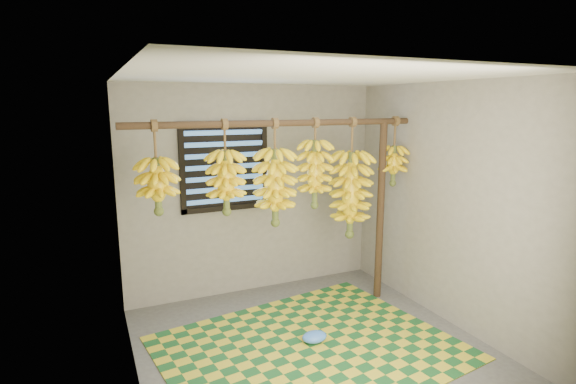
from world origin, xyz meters
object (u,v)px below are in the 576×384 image
banana_bunch_a (157,186)px  banana_bunch_e (351,195)px  banana_bunch_d (315,174)px  banana_bunch_b (226,182)px  banana_bunch_c (275,187)px  woven_mat (310,348)px  plastic_bag (314,337)px  support_post (380,212)px  banana_bunch_f (393,165)px

banana_bunch_a → banana_bunch_e: 2.01m
banana_bunch_e → banana_bunch_d: bearing=180.0°
banana_bunch_a → banana_bunch_b: bearing=-0.0°
banana_bunch_c → banana_bunch_b: bearing=180.0°
woven_mat → banana_bunch_e: banana_bunch_e is taller
plastic_bag → banana_bunch_c: bearing=101.5°
support_post → banana_bunch_d: banana_bunch_d is taller
support_post → plastic_bag: size_ratio=8.24×
plastic_bag → banana_bunch_c: banana_bunch_c is taller
banana_bunch_c → banana_bunch_d: 0.45m
banana_bunch_a → banana_bunch_f: size_ratio=1.09×
woven_mat → banana_bunch_a: size_ratio=3.06×
banana_bunch_b → banana_bunch_c: bearing=-0.0°
banana_bunch_a → plastic_bag: bearing=-26.5°
plastic_bag → banana_bunch_d: size_ratio=0.27×
woven_mat → banana_bunch_a: banana_bunch_a is taller
plastic_bag → banana_bunch_e: (0.75, 0.62, 1.17)m
woven_mat → banana_bunch_f: (1.38, 0.70, 1.51)m
banana_bunch_a → banana_bunch_e: bearing=-0.0°
woven_mat → support_post: bearing=29.5°
support_post → banana_bunch_d: (-0.83, 0.00, 0.48)m
support_post → banana_bunch_c: banana_bunch_c is taller
banana_bunch_b → banana_bunch_e: size_ratio=0.70×
banana_bunch_d → banana_bunch_e: same height
banana_bunch_b → banana_bunch_e: (1.37, 0.00, -0.23)m
plastic_bag → support_post: bearing=28.6°
plastic_bag → banana_bunch_b: bearing=135.1°
support_post → banana_bunch_c: 1.33m
banana_bunch_b → banana_bunch_c: same height
support_post → banana_bunch_e: size_ratio=1.56×
banana_bunch_d → banana_bunch_e: (0.44, 0.00, -0.25)m
support_post → banana_bunch_a: 2.44m
support_post → banana_bunch_a: size_ratio=2.42×
support_post → banana_bunch_d: 0.96m
banana_bunch_c → banana_bunch_f: bearing=0.0°
banana_bunch_a → support_post: bearing=-0.0°
support_post → plastic_bag: support_post is taller
plastic_bag → banana_bunch_d: 1.58m
woven_mat → banana_bunch_a: bearing=149.1°
support_post → woven_mat: 1.73m
woven_mat → plastic_bag: plastic_bag is taller
banana_bunch_a → banana_bunch_b: same height
plastic_bag → banana_bunch_a: banana_bunch_a is taller
support_post → banana_bunch_b: banana_bunch_b is taller
banana_bunch_d → banana_bunch_e: 0.50m
woven_mat → banana_bunch_a: 2.00m
banana_bunch_c → banana_bunch_f: 1.43m
plastic_bag → banana_bunch_c: 1.46m
banana_bunch_b → support_post: bearing=0.0°
banana_bunch_a → banana_bunch_e: (2.00, -0.00, -0.25)m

